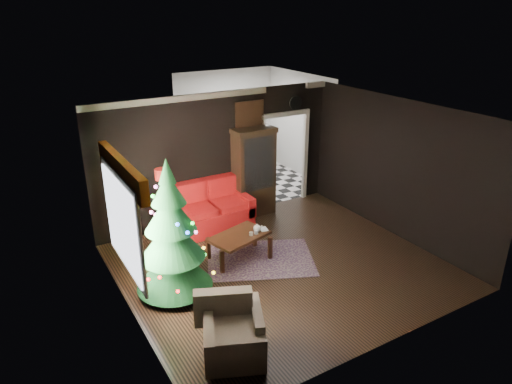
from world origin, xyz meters
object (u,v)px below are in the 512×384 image
wall_clock (295,103)px  kitchen_table (248,174)px  teapot (257,228)px  armchair (234,330)px  floor_lamp (164,207)px  christmas_tree (171,235)px  coffee_table (239,247)px  curio_cabinet (254,174)px  loveseat (212,207)px

wall_clock → kitchen_table: 2.43m
wall_clock → kitchen_table: wall_clock is taller
teapot → wall_clock: bearing=41.6°
armchair → teapot: 2.78m
floor_lamp → christmas_tree: 1.67m
wall_clock → teapot: bearing=-138.4°
floor_lamp → christmas_tree: bearing=-105.4°
coffee_table → teapot: size_ratio=6.83×
wall_clock → curio_cabinet: bearing=-171.5°
armchair → teapot: (1.67, 2.22, 0.12)m
christmas_tree → kitchen_table: bearing=46.0°
curio_cabinet → floor_lamp: size_ratio=1.23×
curio_cabinet → kitchen_table: curio_cabinet is taller
coffee_table → wall_clock: (2.48, 1.83, 2.12)m
floor_lamp → coffee_table: floor_lamp is taller
coffee_table → wall_clock: wall_clock is taller
curio_cabinet → teapot: (-0.93, -1.71, -0.37)m
loveseat → kitchen_table: 2.45m
coffee_table → kitchen_table: bearing=58.0°
curio_cabinet → loveseat: bearing=-169.2°
floor_lamp → armchair: (-0.34, -3.48, -0.37)m
coffee_table → floor_lamp: bearing=129.4°
wall_clock → armchair: bearing=-132.8°
christmas_tree → coffee_table: bearing=15.3°
teapot → floor_lamp: bearing=136.6°
loveseat → floor_lamp: 1.19m
floor_lamp → loveseat: bearing=11.5°
christmas_tree → teapot: 1.87m
christmas_tree → kitchen_table: 4.87m
teapot → kitchen_table: bearing=63.3°
coffee_table → teapot: teapot is taller
curio_cabinet → floor_lamp: bearing=-168.9°
armchair → kitchen_table: armchair is taller
christmas_tree → armchair: 1.98m
curio_cabinet → armchair: curio_cabinet is taller
loveseat → teapot: bearing=-81.6°
curio_cabinet → christmas_tree: bearing=-143.0°
armchair → coffee_table: size_ratio=0.79×
floor_lamp → curio_cabinet: bearing=11.1°
curio_cabinet → teapot: 1.98m
christmas_tree → armchair: bearing=-86.9°
curio_cabinet → coffee_table: size_ratio=1.74×
loveseat → armchair: 3.99m
floor_lamp → christmas_tree: christmas_tree is taller
christmas_tree → wall_clock: size_ratio=7.46×
curio_cabinet → kitchen_table: 1.67m
loveseat → floor_lamp: size_ratio=1.10×
loveseat → christmas_tree: (-1.56, -1.82, 0.55)m
curio_cabinet → teapot: curio_cabinet is taller
curio_cabinet → armchair: size_ratio=2.22×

